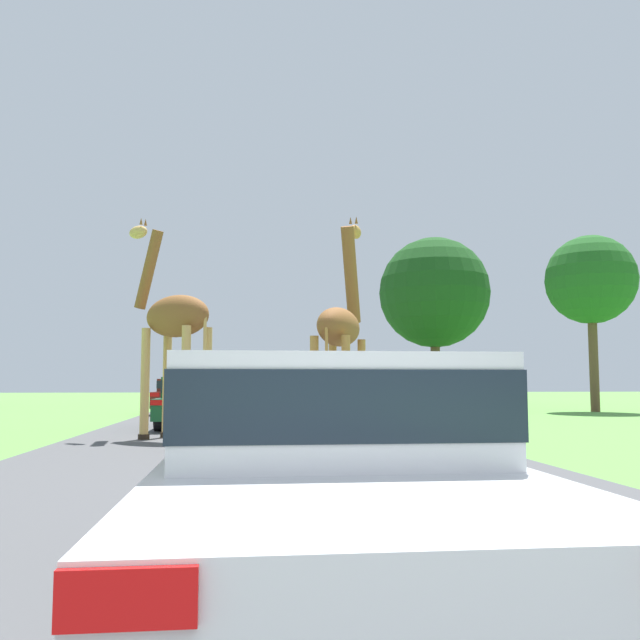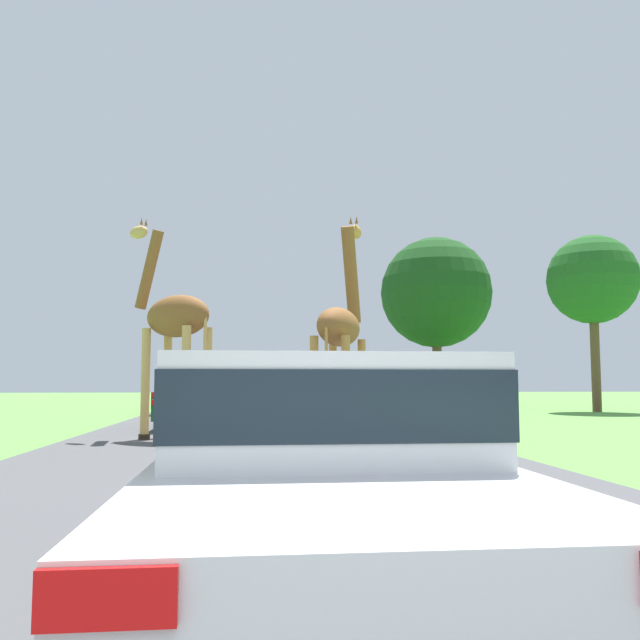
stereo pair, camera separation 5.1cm
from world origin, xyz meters
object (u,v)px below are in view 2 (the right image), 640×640
Objects in this scene: giraffe_companion at (174,326)px; car_queue_left at (183,395)px; car_lead_maroon at (316,469)px; tree_left_edge at (436,293)px; car_far_ahead at (323,392)px; car_queue_right at (199,400)px; tree_right_cluster at (593,280)px; giraffe_near_road at (341,329)px.

car_queue_left is at bearing 45.40° from giraffe_companion.
car_lead_maroon is at bearing -128.61° from giraffe_companion.
car_far_ahead is at bearing -145.53° from tree_left_edge.
car_queue_right is 8.53m from car_queue_left.
tree_right_cluster is (4.38, -8.43, -0.51)m from tree_left_edge.
tree_left_edge is (11.43, 16.46, 5.30)m from car_queue_right.
giraffe_companion reaches higher than car_queue_left.
car_lead_maroon is 23.58m from car_queue_left.
car_queue_left is 17.67m from tree_right_cluster.
car_far_ahead is 9.64m from tree_left_edge.
tree_left_edge reaches higher than tree_right_cluster.
car_queue_left is (-4.36, 13.83, -1.58)m from giraffe_near_road.
tree_left_edge reaches higher than car_lead_maroon.
tree_right_cluster is at bearing 69.21° from giraffe_near_road.
car_lead_maroon is (-1.48, -9.57, -1.56)m from giraffe_near_road.
tree_left_edge is at bearing 55.22° from car_queue_right.
giraffe_near_road is at bearing -72.50° from car_queue_left.
giraffe_companion is at bearing 179.11° from giraffe_near_road.
car_queue_right is 12.81m from car_far_ahead.
giraffe_companion reaches higher than car_far_ahead.
giraffe_near_road reaches higher than car_queue_left.
tree_right_cluster is at bearing -1.37° from car_queue_left.
tree_right_cluster is at bearing -62.53° from tree_left_edge.
giraffe_near_road is 14.59m from car_queue_left.
car_queue_right is 20.73m from tree_left_edge.
car_far_ahead is at bearing 68.14° from car_queue_right.
giraffe_near_road is at bearing -133.27° from tree_right_cluster.
car_queue_left is (-1.19, 8.44, -0.01)m from car_queue_right.
car_queue_left is (-2.88, 23.41, -0.02)m from car_lead_maroon.
giraffe_near_road is at bearing -72.14° from giraffe_companion.
giraffe_companion is 12.49m from car_queue_left.
car_far_ahead reaches higher than car_queue_right.
tree_left_edge reaches higher than car_queue_right.
car_queue_right is at bearing -81.99° from car_queue_left.
car_queue_right is 0.58× the size of tree_right_cluster.
giraffe_near_road is 6.45m from car_queue_right.
car_lead_maroon is 15.06m from car_queue_right.
tree_left_edge reaches higher than car_far_ahead.
car_queue_left is at bearing -149.97° from car_far_ahead.
giraffe_near_road is 9.81m from car_lead_maroon.
tree_left_edge is at bearing 117.47° from tree_right_cluster.
giraffe_companion is at bearing -107.78° from car_far_ahead.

